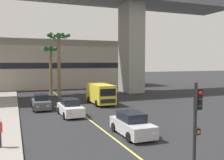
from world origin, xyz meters
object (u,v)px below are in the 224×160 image
Objects in this scene: traffic_light_median_near at (196,123)px; palm_tree_near_median at (59,48)px; palm_tree_mid_median at (51,58)px; car_queue_front at (70,108)px; delivery_van at (100,93)px; car_queue_third at (41,102)px; car_queue_second at (132,125)px.

traffic_light_median_near is 27.72m from palm_tree_near_median.
palm_tree_mid_median is at bearing 95.05° from palm_tree_near_median.
car_queue_front is 0.79× the size of delivery_van.
car_queue_third is 20.27m from traffic_light_median_near.
palm_tree_mid_median reaches higher than traffic_light_median_near.
car_queue_second is 25.26m from palm_tree_mid_median.
delivery_van is 20.78m from traffic_light_median_near.
car_queue_front is at bearing -63.35° from car_queue_third.
delivery_van is (6.82, 0.65, 0.57)m from car_queue_third.
delivery_van is 0.59× the size of palm_tree_near_median.
car_queue_third is 10.24m from palm_tree_near_median.
car_queue_front and car_queue_second have the same top height.
traffic_light_median_near is 32.61m from palm_tree_mid_median.
palm_tree_near_median is at bearing 90.94° from traffic_light_median_near.
car_queue_second is at bearing -85.32° from palm_tree_mid_median.
delivery_van reaches higher than car_queue_third.
car_queue_third is 6.87m from delivery_van.
traffic_light_median_near is (1.46, -15.48, 1.99)m from car_queue_front.
car_queue_second is at bearing -71.51° from car_queue_front.
palm_tree_mid_median is at bearing 77.75° from car_queue_third.
palm_tree_near_median is 1.20× the size of palm_tree_mid_median.
palm_tree_near_median reaches higher than traffic_light_median_near.
car_queue_front is 1.01× the size of car_queue_second.
car_queue_second is 0.78× the size of delivery_van.
traffic_light_median_near is at bearing -88.41° from palm_tree_mid_median.
car_queue_third is 0.98× the size of traffic_light_median_near.
car_queue_front is at bearing 95.38° from traffic_light_median_near.
car_queue_front is 15.67m from traffic_light_median_near.
traffic_light_median_near is at bearing -79.59° from car_queue_third.
traffic_light_median_near is at bearing -98.79° from delivery_van.
delivery_van is 13.34m from palm_tree_mid_median.
traffic_light_median_near is (3.65, -19.84, 1.99)m from car_queue_third.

